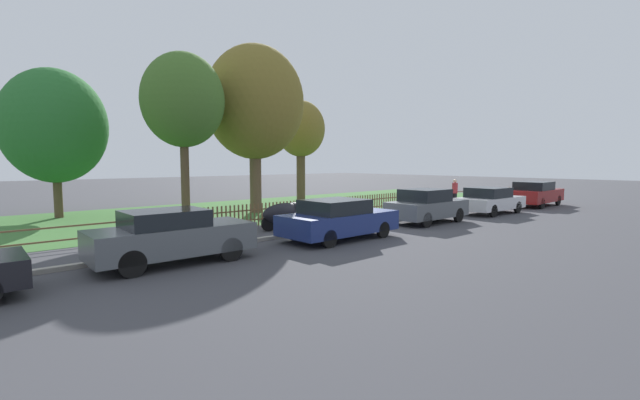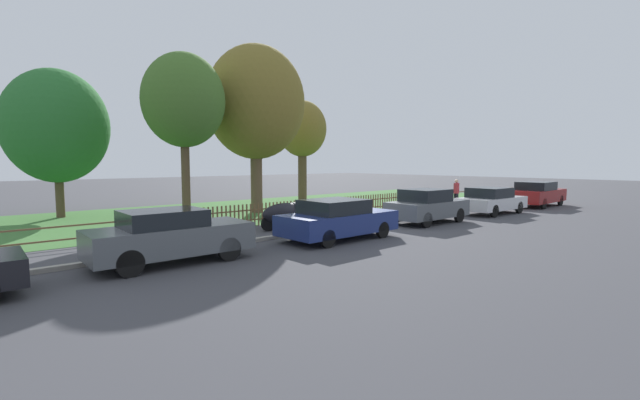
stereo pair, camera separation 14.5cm
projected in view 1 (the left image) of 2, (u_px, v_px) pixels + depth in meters
The scene contains 16 objects.
ground_plane at pixel (355, 228), 17.13m from camera, with size 120.00×120.00×0.00m, color #424247.
kerb_stone at pixel (353, 226), 17.20m from camera, with size 41.72×0.20×0.12m, color #9E998E.
grass_strip at pixel (242, 210), 23.41m from camera, with size 41.72×10.74×0.01m, color #3D7033.
park_fence at pixel (305, 210), 19.40m from camera, with size 41.72×0.05×0.93m.
parked_car_black_saloon at pixel (172, 236), 11.04m from camera, with size 4.10×1.73×1.41m.
parked_car_navy_estate at pixel (338, 219), 14.53m from camera, with size 4.21×1.89×1.37m.
parked_car_red_compact at pixel (427, 206), 18.45m from camera, with size 3.87×1.79×1.47m.
parked_car_white_van at pixel (489, 200), 21.74m from camera, with size 4.11×1.93×1.34m.
parked_car_grey_coupe at pixel (535, 194), 25.45m from camera, with size 4.58×2.03×1.46m.
covered_motorcycle at pixel (286, 213), 16.67m from camera, with size 2.08×0.97×1.04m.
tree_nearest_kerb at pixel (54, 126), 19.78m from camera, with size 4.58×4.58×6.92m.
tree_behind_motorcycle at pixel (183, 101), 18.26m from camera, with size 3.50×3.50×7.28m.
tree_mid_park at pixel (255, 103), 21.82m from camera, with size 5.04×5.04×8.56m.
tree_far_left at pixel (301, 130), 29.29m from camera, with size 3.33×3.33×6.82m.
pedestrian_near_fence at pixel (455, 190), 26.22m from camera, with size 0.45×0.45×1.57m.
pedestrian_by_lamp at pixel (455, 191), 25.32m from camera, with size 0.44×0.44×1.60m.
Camera 1 is at (-12.38, -11.69, 2.64)m, focal length 24.00 mm.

